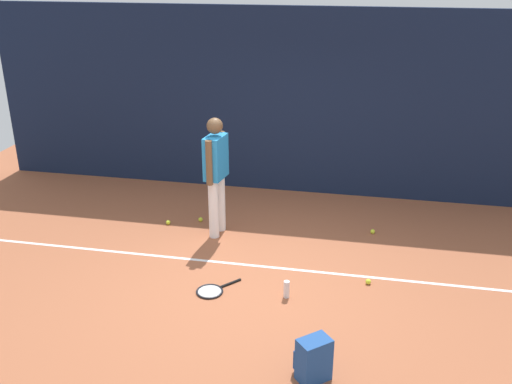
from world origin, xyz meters
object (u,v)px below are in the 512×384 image
Objects in this scene: tennis_ball_far_left at (373,232)px; backpack at (313,359)px; tennis_player at (216,170)px; tennis_racket at (212,291)px; water_bottle at (287,289)px; tennis_ball_by_fence at (201,219)px; tennis_ball_near_player at (368,282)px; tennis_ball_mid_court at (168,222)px.

backpack is at bearing -99.40° from tennis_ball_far_left.
tennis_player is 25.76× the size of tennis_ball_far_left.
tennis_racket is 2.73× the size of water_bottle.
tennis_ball_far_left is (0.53, 3.19, -0.18)m from backpack.
backpack is 6.67× the size of tennis_ball_by_fence.
tennis_ball_near_player is 1.00× the size of tennis_ball_by_fence.
backpack reaches higher than tennis_ball_mid_court.
tennis_ball_mid_court is at bearing -90.94° from backpack.
tennis_ball_mid_court reaches higher than tennis_racket.
tennis_ball_by_fence is (-2.01, 3.10, -0.18)m from backpack.
tennis_ball_by_fence is 0.48m from tennis_ball_mid_court.
tennis_ball_far_left reaches higher than tennis_racket.
tennis_player is 8.06× the size of water_bottle.
tennis_ball_near_player is at bearing -20.71° from tennis_ball_mid_court.
water_bottle reaches higher than tennis_ball_mid_court.
tennis_racket is at bearing -84.59° from backpack.
tennis_player is at bearing -126.08° from tennis_racket.
water_bottle is at bearing -117.31° from tennis_ball_far_left.
tennis_player is at bearing 129.69° from water_bottle.
tennis_player is 3.32m from backpack.
tennis_ball_near_player is at bearing -91.57° from tennis_ball_far_left.
tennis_ball_near_player is 1.40m from tennis_ball_far_left.
backpack reaches higher than tennis_racket.
water_bottle is at bearing -152.74° from tennis_ball_near_player.
water_bottle is at bearing -132.01° from tennis_player.
tennis_ball_mid_court is (-0.79, 0.13, -0.93)m from tennis_player.
tennis_ball_near_player is 1.00× the size of tennis_ball_mid_court.
tennis_player is at bearing -169.34° from tennis_ball_far_left.
tennis_player reaches higher than tennis_ball_near_player.
tennis_ball_near_player is at bearing -106.36° from tennis_player.
water_bottle is (1.22, -1.46, -0.86)m from tennis_player.
tennis_ball_near_player is (2.15, -0.99, -0.93)m from tennis_player.
tennis_ball_mid_court is 0.31× the size of water_bottle.
tennis_ball_mid_court is at bearing 141.62° from water_bottle.
backpack is 6.67× the size of tennis_ball_near_player.
tennis_player reaches higher than backpack.
tennis_player is 3.86× the size of backpack.
tennis_racket is 8.71× the size of tennis_ball_by_fence.
backpack is (1.66, -2.78, -0.76)m from tennis_player.
tennis_ball_by_fence is at bearing -98.14° from backpack.
tennis_racket is 1.31× the size of backpack.
tennis_ball_near_player and tennis_ball_far_left have the same top height.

